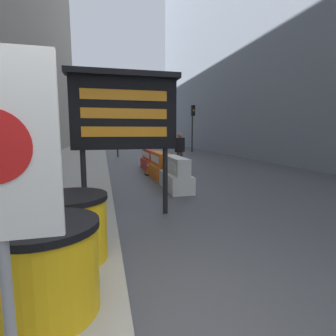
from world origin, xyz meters
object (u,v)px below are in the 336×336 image
Objects in this scene: traffic_light_far_side at (193,118)px; pedestrian_worker at (180,148)px; jersey_barrier_orange_near at (160,166)px; traffic_cone_near at (158,158)px; traffic_cone_far at (150,166)px; barrel_drum_middle at (71,227)px; jersey_barrier_white at (176,175)px; traffic_cone_mid at (176,168)px; traffic_light_near_curb at (117,118)px; message_board at (125,113)px; barrel_drum_foreground at (47,268)px; jersey_barrier_red_striped at (150,161)px.

pedestrian_worker is at bearing -112.27° from traffic_light_far_side.
jersey_barrier_orange_near is 3.02m from traffic_cone_near.
jersey_barrier_orange_near is 2.67× the size of traffic_cone_far.
traffic_cone_far is at bearing 72.53° from barrel_drum_middle.
pedestrian_worker is (1.26, 3.82, 0.53)m from jersey_barrier_white.
traffic_cone_mid is (0.58, 1.97, -0.07)m from jersey_barrier_white.
traffic_light_near_curb is 2.19× the size of pedestrian_worker.
message_board is 4.75m from jersey_barrier_orange_near.
jersey_barrier_white is 2.09× the size of traffic_cone_near.
barrel_drum_middle is 1.09× the size of traffic_cone_near.
traffic_light_near_curb is at bearing 84.69° from barrel_drum_middle.
traffic_cone_mid is 8.93m from traffic_light_near_curb.
traffic_light_near_curb is (-0.78, 7.68, 2.25)m from traffic_cone_far.
jersey_barrier_orange_near is 0.50× the size of traffic_light_near_curb.
barrel_drum_foreground is 20.05m from traffic_light_far_side.
traffic_cone_mid is at bearing -151.55° from pedestrian_worker.
barrel_drum_foreground is 9.50m from jersey_barrier_red_striped.
jersey_barrier_white is at bearing -111.13° from traffic_light_far_side.
traffic_light_far_side reaches higher than traffic_cone_mid.
traffic_cone_mid is 12.64m from traffic_light_far_side.
traffic_light_far_side reaches higher than message_board.
barrel_drum_middle reaches higher than jersey_barrier_orange_near.
traffic_light_far_side is (7.60, 17.46, 2.22)m from barrel_drum_middle.
traffic_cone_far is (2.13, 6.75, -0.21)m from barrel_drum_middle.
message_board is 4.13× the size of traffic_cone_far.
traffic_light_far_side is at bearing 61.02° from traffic_cone_near.
barrel_drum_foreground and barrel_drum_middle have the same top height.
traffic_cone_near is 0.21× the size of traffic_light_far_side.
traffic_cone_far is (-0.27, 0.68, -0.08)m from jersey_barrier_orange_near.
traffic_light_near_curb reaches higher than traffic_cone_mid.
traffic_cone_mid is 0.20× the size of traffic_light_near_curb.
traffic_cone_mid is at bearing -43.61° from traffic_cone_far.
traffic_light_far_side is at bearing 25.75° from traffic_light_near_curb.
traffic_cone_near is (0.55, 5.06, -0.03)m from jersey_barrier_white.
pedestrian_worker is (3.73, 8.74, 0.42)m from barrel_drum_foreground.
pedestrian_worker reaches higher than jersey_barrier_white.
jersey_barrier_orange_near is 8.71m from traffic_light_near_curb.
message_board is 7.64m from traffic_cone_near.
traffic_cone_mid is at bearing 66.05° from barrel_drum_foreground.
jersey_barrier_red_striped is 0.60× the size of traffic_light_near_curb.
traffic_light_near_curb reaches higher than barrel_drum_middle.
traffic_light_near_curb is at bearing 95.76° from jersey_barrier_white.
barrel_drum_foreground is 0.52× the size of jersey_barrier_white.
barrel_drum_foreground is 3.31m from message_board.
traffic_light_far_side is at bearing 65.42° from jersey_barrier_orange_near.
jersey_barrier_white is 1.03× the size of pedestrian_worker.
jersey_barrier_white reaches higher than traffic_cone_mid.
traffic_cone_near is 1.53m from pedestrian_worker.
barrel_drum_foreground is 0.32× the size of message_board.
jersey_barrier_white is (2.40, 3.98, -0.12)m from barrel_drum_middle.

